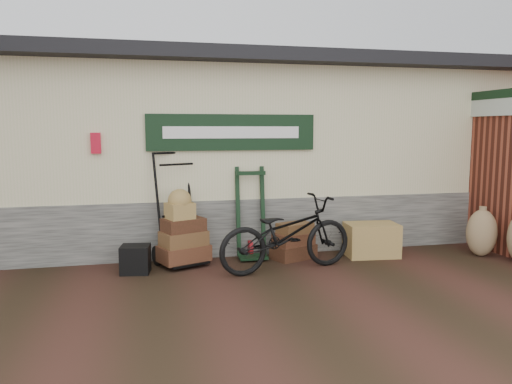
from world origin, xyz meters
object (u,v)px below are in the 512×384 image
at_px(porter_trolley, 177,207).
at_px(black_trunk, 135,259).
at_px(green_barrow, 251,213).
at_px(bicycle, 287,230).
at_px(suitcase_stack, 294,241).
at_px(wicker_hamper, 371,240).

height_order(porter_trolley, black_trunk, porter_trolley).
height_order(green_barrow, bicycle, green_barrow).
relative_size(green_barrow, bicycle, 0.70).
bearing_deg(suitcase_stack, black_trunk, -174.03).
relative_size(green_barrow, wicker_hamper, 1.77).
bearing_deg(bicycle, suitcase_stack, -36.59).
height_order(suitcase_stack, wicker_hamper, suitcase_stack).
bearing_deg(green_barrow, wicker_hamper, -8.29).
relative_size(suitcase_stack, wicker_hamper, 0.80).
distance_m(green_barrow, wicker_hamper, 1.96).
height_order(black_trunk, bicycle, bicycle).
bearing_deg(bicycle, wicker_hamper, -83.39).
distance_m(suitcase_stack, black_trunk, 2.40).
height_order(suitcase_stack, black_trunk, suitcase_stack).
bearing_deg(porter_trolley, black_trunk, -170.24).
xyz_separation_m(porter_trolley, wicker_hamper, (3.01, -0.26, -0.59)).
xyz_separation_m(suitcase_stack, bicycle, (-0.29, -0.60, 0.31)).
height_order(porter_trolley, green_barrow, porter_trolley).
height_order(wicker_hamper, black_trunk, wicker_hamper).
bearing_deg(wicker_hamper, black_trunk, -178.02).
xyz_separation_m(green_barrow, suitcase_stack, (0.63, -0.20, -0.42)).
relative_size(porter_trolley, bicycle, 0.84).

